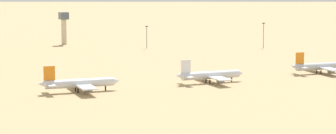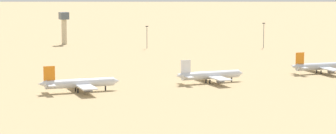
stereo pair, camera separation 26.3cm
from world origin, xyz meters
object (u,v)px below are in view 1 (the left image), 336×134
(parked_jet_orange_2, at_px, (79,83))
(parked_jet_orange_4, at_px, (321,66))
(parked_jet_white_3, at_px, (210,75))
(control_tower, at_px, (64,25))
(light_pole_mid, at_px, (264,33))
(light_pole_west, at_px, (147,35))

(parked_jet_orange_2, distance_m, parked_jet_orange_4, 116.11)
(parked_jet_white_3, relative_size, parked_jet_orange_4, 1.02)
(parked_jet_white_3, height_order, parked_jet_orange_4, parked_jet_white_3)
(control_tower, bearing_deg, parked_jet_orange_2, -107.85)
(parked_jet_orange_2, distance_m, light_pole_mid, 181.69)
(light_pole_mid, bearing_deg, parked_jet_orange_2, -147.64)
(light_pole_west, distance_m, light_pole_mid, 69.35)
(parked_jet_orange_2, distance_m, control_tower, 179.28)
(control_tower, height_order, light_pole_west, control_tower)
(parked_jet_orange_4, height_order, light_pole_mid, light_pole_mid)
(parked_jet_white_3, relative_size, light_pole_mid, 2.09)
(control_tower, xyz_separation_m, light_pole_west, (35.57, -44.20, -4.20))
(light_pole_west, bearing_deg, light_pole_mid, -24.77)
(control_tower, bearing_deg, parked_jet_white_3, -89.35)
(parked_jet_white_3, xyz_separation_m, parked_jet_orange_4, (59.21, 1.13, -0.08))
(parked_jet_orange_2, relative_size, light_pole_mid, 2.18)
(parked_jet_orange_4, relative_size, light_pole_mid, 2.04)
(control_tower, bearing_deg, light_pole_mid, -36.63)
(parked_jet_white_3, relative_size, control_tower, 1.57)
(light_pole_west, xyz_separation_m, light_pole_mid, (62.97, -29.06, 0.84))
(parked_jet_white_3, xyz_separation_m, light_pole_west, (33.58, 130.17, 4.47))
(parked_jet_white_3, xyz_separation_m, light_pole_mid, (96.55, 101.12, 5.31))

